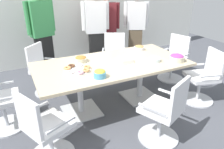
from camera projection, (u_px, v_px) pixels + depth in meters
The scene contains 20 objects.
ground_plane at pixel (112, 104), 3.69m from camera, with size 10.00×10.00×0.01m, color #4C4F56.
back_wall at pixel (67, 4), 5.07m from camera, with size 8.00×0.10×2.80m, color silver.
conference_table at pixel (112, 70), 3.43m from camera, with size 2.40×1.20×0.75m.
office_chair_0 at pixel (203, 79), 3.63m from camera, with size 0.67×0.67×0.91m.
office_chair_1 at pixel (174, 60), 4.46m from camera, with size 0.67×0.67×0.91m.
office_chair_2 at pixel (114, 58), 4.60m from camera, with size 0.72×0.72×0.91m.
office_chair_3 at pixel (45, 72), 3.91m from camera, with size 0.76×0.76×0.91m.
office_chair_5 at pixel (45, 131), 2.40m from camera, with size 0.71×0.71×0.91m.
office_chair_6 at pixel (165, 114), 2.71m from camera, with size 0.71×0.71×0.91m.
person_standing_0 at pixel (42, 32), 4.35m from camera, with size 0.60×0.35×1.85m.
person_standing_1 at pixel (96, 29), 4.76m from camera, with size 0.61×0.31×1.79m.
person_standing_2 at pixel (107, 28), 5.03m from camera, with size 0.60×0.35×1.72m.
person_standing_3 at pixel (136, 26), 5.26m from camera, with size 0.58×0.39×1.72m.
snack_bowl_chips_yellow at pixel (100, 73), 2.86m from camera, with size 0.17×0.17×0.12m.
snack_bowl_cookies at pixel (139, 48), 3.97m from camera, with size 0.19×0.19×0.09m.
snack_bowl_pretzels at pixel (81, 59), 3.41m from camera, with size 0.20×0.20×0.09m.
snack_bowl_candy_mix at pixel (177, 58), 3.43m from camera, with size 0.24×0.24×0.12m.
donut_platter at pixel (77, 69), 3.10m from camera, with size 0.40×0.40×0.04m.
plate_stack at pixel (154, 60), 3.44m from camera, with size 0.20×0.20×0.05m.
napkin_pile at pixel (125, 60), 3.41m from camera, with size 0.20×0.20×0.06m, color white.
Camera 1 is at (-1.39, -2.82, 1.98)m, focal length 34.34 mm.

